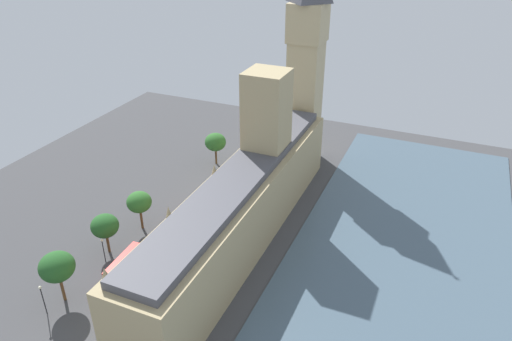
{
  "coord_description": "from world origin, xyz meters",
  "views": [
    {
      "loc": [
        -38.77,
        77.03,
        63.87
      ],
      "look_at": [
        1.0,
        -15.14,
        9.15
      ],
      "focal_mm": 33.41,
      "sensor_mm": 36.0,
      "label": 1
    }
  ],
  "objects_px": {
    "parliament_building": "(245,198)",
    "car_white_corner": "(238,170)",
    "clock_tower": "(306,56)",
    "car_silver_far_end": "(225,180)",
    "double_decker_bus_kerbside": "(193,213)",
    "plane_tree_near_tower": "(105,226)",
    "plane_tree_opposite_hall": "(215,142)",
    "double_decker_bus_trailing": "(125,266)",
    "pedestrian_midblock": "(110,333)",
    "pedestrian_by_river_gate": "(260,168)",
    "street_lamp_slot_11": "(42,295)",
    "plane_tree_under_trees": "(139,202)",
    "plane_tree_leading": "(57,267)",
    "street_lamp_slot_10": "(103,246)"
  },
  "relations": [
    {
      "from": "double_decker_bus_kerbside",
      "to": "plane_tree_near_tower",
      "type": "xyz_separation_m",
      "value": [
        11.12,
        16.71,
        4.01
      ]
    },
    {
      "from": "car_silver_far_end",
      "to": "parliament_building",
      "type": "bearing_deg",
      "value": 124.41
    },
    {
      "from": "pedestrian_by_river_gate",
      "to": "plane_tree_near_tower",
      "type": "bearing_deg",
      "value": -99.49
    },
    {
      "from": "clock_tower",
      "to": "double_decker_bus_trailing",
      "type": "distance_m",
      "value": 70.9
    },
    {
      "from": "plane_tree_opposite_hall",
      "to": "car_silver_far_end",
      "type": "bearing_deg",
      "value": 129.16
    },
    {
      "from": "car_white_corner",
      "to": "parliament_building",
      "type": "bearing_deg",
      "value": -65.17
    },
    {
      "from": "plane_tree_leading",
      "to": "street_lamp_slot_10",
      "type": "relative_size",
      "value": 1.8
    },
    {
      "from": "clock_tower",
      "to": "street_lamp_slot_11",
      "type": "relative_size",
      "value": 8.97
    },
    {
      "from": "car_white_corner",
      "to": "pedestrian_midblock",
      "type": "xyz_separation_m",
      "value": [
        -4.78,
        61.27,
        -0.2
      ]
    },
    {
      "from": "parliament_building",
      "to": "clock_tower",
      "type": "bearing_deg",
      "value": -89.14
    },
    {
      "from": "parliament_building",
      "to": "car_white_corner",
      "type": "distance_m",
      "value": 30.27
    },
    {
      "from": "clock_tower",
      "to": "street_lamp_slot_11",
      "type": "xyz_separation_m",
      "value": [
        22.24,
        77.35,
        -25.7
      ]
    },
    {
      "from": "double_decker_bus_trailing",
      "to": "plane_tree_opposite_hall",
      "type": "xyz_separation_m",
      "value": [
        6.06,
        -50.15,
        4.17
      ]
    },
    {
      "from": "double_decker_bus_trailing",
      "to": "plane_tree_under_trees",
      "type": "xyz_separation_m",
      "value": [
        6.92,
        -15.23,
        4.3
      ]
    },
    {
      "from": "double_decker_bus_kerbside",
      "to": "pedestrian_by_river_gate",
      "type": "relative_size",
      "value": 6.76
    },
    {
      "from": "double_decker_bus_trailing",
      "to": "pedestrian_by_river_gate",
      "type": "relative_size",
      "value": 6.71
    },
    {
      "from": "pedestrian_by_river_gate",
      "to": "street_lamp_slot_11",
      "type": "relative_size",
      "value": 0.24
    },
    {
      "from": "plane_tree_near_tower",
      "to": "plane_tree_opposite_hall",
      "type": "distance_m",
      "value": 45.07
    },
    {
      "from": "street_lamp_slot_10",
      "to": "double_decker_bus_kerbside",
      "type": "bearing_deg",
      "value": -115.81
    },
    {
      "from": "double_decker_bus_kerbside",
      "to": "double_decker_bus_trailing",
      "type": "distance_m",
      "value": 22.04
    },
    {
      "from": "double_decker_bus_kerbside",
      "to": "pedestrian_midblock",
      "type": "height_order",
      "value": "double_decker_bus_kerbside"
    },
    {
      "from": "plane_tree_leading",
      "to": "pedestrian_by_river_gate",
      "type": "bearing_deg",
      "value": -102.9
    },
    {
      "from": "double_decker_bus_kerbside",
      "to": "street_lamp_slot_11",
      "type": "bearing_deg",
      "value": -111.04
    },
    {
      "from": "car_silver_far_end",
      "to": "pedestrian_midblock",
      "type": "height_order",
      "value": "car_silver_far_end"
    },
    {
      "from": "plane_tree_near_tower",
      "to": "plane_tree_opposite_hall",
      "type": "xyz_separation_m",
      "value": [
        -2.24,
        -45.01,
        0.16
      ]
    },
    {
      "from": "pedestrian_midblock",
      "to": "plane_tree_near_tower",
      "type": "height_order",
      "value": "plane_tree_near_tower"
    },
    {
      "from": "car_silver_far_end",
      "to": "plane_tree_leading",
      "type": "relative_size",
      "value": 0.42
    },
    {
      "from": "double_decker_bus_kerbside",
      "to": "street_lamp_slot_11",
      "type": "distance_m",
      "value": 37.08
    },
    {
      "from": "plane_tree_under_trees",
      "to": "double_decker_bus_kerbside",
      "type": "bearing_deg",
      "value": -145.78
    },
    {
      "from": "parliament_building",
      "to": "plane_tree_opposite_hall",
      "type": "bearing_deg",
      "value": -51.94
    },
    {
      "from": "car_white_corner",
      "to": "street_lamp_slot_11",
      "type": "bearing_deg",
      "value": -101.96
    },
    {
      "from": "plane_tree_opposite_hall",
      "to": "street_lamp_slot_11",
      "type": "bearing_deg",
      "value": 89.07
    },
    {
      "from": "car_white_corner",
      "to": "car_silver_far_end",
      "type": "xyz_separation_m",
      "value": [
        0.73,
        6.57,
        -0.0
      ]
    },
    {
      "from": "car_silver_far_end",
      "to": "double_decker_bus_kerbside",
      "type": "relative_size",
      "value": 0.42
    },
    {
      "from": "double_decker_bus_kerbside",
      "to": "car_white_corner",
      "type": "bearing_deg",
      "value": 86.44
    },
    {
      "from": "car_white_corner",
      "to": "plane_tree_near_tower",
      "type": "xyz_separation_m",
      "value": [
        10.24,
        42.65,
        5.75
      ]
    },
    {
      "from": "car_silver_far_end",
      "to": "plane_tree_opposite_hall",
      "type": "xyz_separation_m",
      "value": [
        7.28,
        -8.93,
        5.92
      ]
    },
    {
      "from": "plane_tree_leading",
      "to": "street_lamp_slot_10",
      "type": "distance_m",
      "value": 12.36
    },
    {
      "from": "pedestrian_midblock",
      "to": "plane_tree_under_trees",
      "type": "relative_size",
      "value": 0.16
    },
    {
      "from": "pedestrian_by_river_gate",
      "to": "plane_tree_under_trees",
      "type": "relative_size",
      "value": 0.17
    },
    {
      "from": "plane_tree_near_tower",
      "to": "car_silver_far_end",
      "type": "bearing_deg",
      "value": -104.78
    },
    {
      "from": "plane_tree_near_tower",
      "to": "plane_tree_opposite_hall",
      "type": "relative_size",
      "value": 0.97
    },
    {
      "from": "pedestrian_by_river_gate",
      "to": "plane_tree_under_trees",
      "type": "height_order",
      "value": "plane_tree_under_trees"
    },
    {
      "from": "plane_tree_near_tower",
      "to": "street_lamp_slot_11",
      "type": "xyz_separation_m",
      "value": [
        -1.2,
        18.97,
        -2.11
      ]
    },
    {
      "from": "street_lamp_slot_11",
      "to": "plane_tree_leading",
      "type": "bearing_deg",
      "value": -95.98
    },
    {
      "from": "car_silver_far_end",
      "to": "double_decker_bus_kerbside",
      "type": "bearing_deg",
      "value": 91.63
    },
    {
      "from": "clock_tower",
      "to": "double_decker_bus_trailing",
      "type": "xyz_separation_m",
      "value": [
        15.14,
        63.53,
        -27.59
      ]
    },
    {
      "from": "pedestrian_midblock",
      "to": "pedestrian_by_river_gate",
      "type": "distance_m",
      "value": 64.66
    },
    {
      "from": "car_silver_far_end",
      "to": "plane_tree_under_trees",
      "type": "relative_size",
      "value": 0.48
    },
    {
      "from": "clock_tower",
      "to": "street_lamp_slot_10",
      "type": "bearing_deg",
      "value": 70.39
    }
  ]
}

